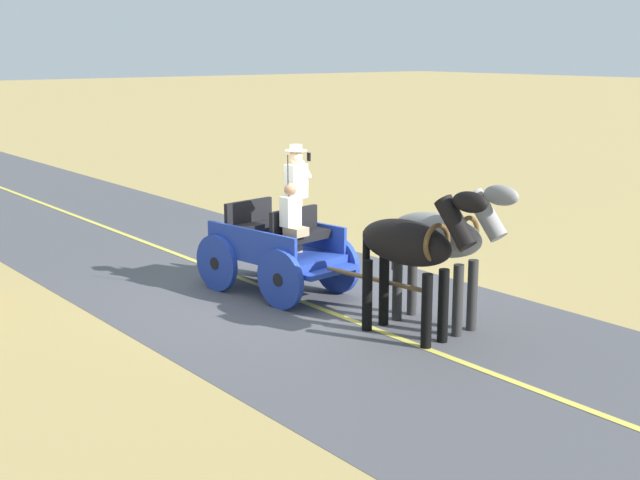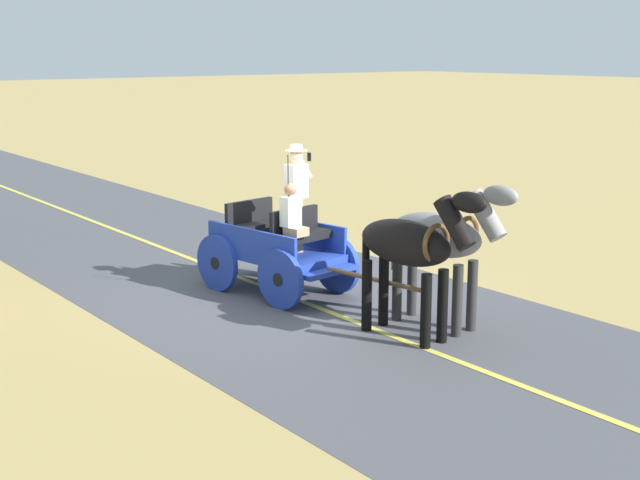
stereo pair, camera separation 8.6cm
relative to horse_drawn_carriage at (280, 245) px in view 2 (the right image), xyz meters
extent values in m
plane|color=tan|center=(0.05, 0.32, -0.82)|extent=(200.00, 200.00, 0.00)
cube|color=#4C4C51|center=(0.05, 0.32, -0.81)|extent=(5.95, 160.00, 0.01)
cube|color=#DBCC4C|center=(0.05, 0.32, -0.81)|extent=(0.12, 160.00, 0.00)
cube|color=#1E3899|center=(0.02, -0.08, -0.16)|extent=(1.52, 2.36, 0.12)
cube|color=#1E3899|center=(-0.55, -0.17, 0.12)|extent=(0.38, 2.08, 0.44)
cube|color=#1E3899|center=(0.58, 0.00, 0.12)|extent=(0.38, 2.08, 0.44)
cube|color=#1E3899|center=(-0.17, 1.12, -0.26)|extent=(1.10, 0.40, 0.08)
cube|color=#1E3899|center=(0.20, -1.27, -0.34)|extent=(0.74, 0.31, 0.06)
cube|color=black|center=(-0.08, 0.52, 0.22)|extent=(1.06, 0.51, 0.14)
cube|color=black|center=(-0.05, 0.34, 0.44)|extent=(1.02, 0.23, 0.44)
cube|color=black|center=(0.09, -0.57, 0.22)|extent=(1.06, 0.51, 0.14)
cube|color=black|center=(0.12, -0.75, 0.44)|extent=(1.02, 0.23, 0.44)
cylinder|color=#1E3899|center=(-0.74, 0.58, -0.34)|extent=(0.24, 0.96, 0.96)
cylinder|color=black|center=(-0.74, 0.58, -0.34)|extent=(0.15, 0.23, 0.21)
cylinder|color=#1E3899|center=(0.54, 0.78, -0.34)|extent=(0.24, 0.96, 0.96)
cylinder|color=black|center=(0.54, 0.78, -0.34)|extent=(0.15, 0.23, 0.21)
cylinder|color=#1E3899|center=(-0.51, -0.94, -0.34)|extent=(0.24, 0.96, 0.96)
cylinder|color=black|center=(-0.51, -0.94, -0.34)|extent=(0.15, 0.23, 0.21)
cylinder|color=#1E3899|center=(0.77, -0.75, -0.34)|extent=(0.24, 0.96, 0.96)
cylinder|color=black|center=(0.77, -0.75, -0.34)|extent=(0.15, 0.23, 0.21)
cylinder|color=brown|center=(-0.32, 2.09, -0.21)|extent=(0.37, 1.99, 0.07)
cylinder|color=black|center=(0.22, 0.56, 0.92)|extent=(0.02, 0.02, 1.30)
cylinder|color=#998466|center=(-0.18, 0.22, 0.35)|extent=(0.22, 0.22, 0.90)
cube|color=silver|center=(-0.18, 0.22, 1.08)|extent=(0.37, 0.27, 0.56)
sphere|color=beige|center=(-0.18, 0.22, 1.48)|extent=(0.22, 0.22, 0.22)
cylinder|color=beige|center=(-0.18, 0.22, 1.58)|extent=(0.36, 0.36, 0.01)
cylinder|color=beige|center=(-0.18, 0.22, 1.63)|extent=(0.20, 0.20, 0.10)
cylinder|color=silver|center=(-0.37, 0.23, 1.26)|extent=(0.27, 0.12, 0.32)
cube|color=black|center=(-0.43, 0.24, 1.46)|extent=(0.03, 0.07, 0.14)
cube|color=#998466|center=(0.15, 0.67, 0.36)|extent=(0.33, 0.36, 0.14)
cube|color=silver|center=(0.17, 0.55, 0.67)|extent=(0.33, 0.24, 0.48)
sphere|color=#9E7051|center=(0.17, 0.55, 1.02)|extent=(0.20, 0.20, 0.20)
ellipsoid|color=gray|center=(-0.79, 2.83, 0.55)|extent=(0.79, 1.63, 0.64)
cylinder|color=#272726|center=(-1.05, 3.34, -0.29)|extent=(0.15, 0.15, 1.05)
cylinder|color=#272726|center=(-0.69, 3.40, -0.29)|extent=(0.15, 0.15, 1.05)
cylinder|color=#272726|center=(-0.88, 2.26, -0.29)|extent=(0.15, 0.15, 1.05)
cylinder|color=#272726|center=(-0.52, 2.32, -0.29)|extent=(0.15, 0.15, 1.05)
cylinder|color=gray|center=(-0.91, 3.66, 0.95)|extent=(0.36, 0.68, 0.73)
ellipsoid|color=gray|center=(-0.95, 3.88, 1.26)|extent=(0.30, 0.57, 0.28)
cube|color=#272726|center=(-0.91, 3.64, 0.99)|extent=(0.14, 0.51, 0.56)
cylinder|color=#272726|center=(-0.67, 2.10, 0.25)|extent=(0.11, 0.11, 0.70)
torus|color=brown|center=(-0.87, 3.37, 0.63)|extent=(0.55, 0.15, 0.55)
ellipsoid|color=black|center=(-0.09, 2.94, 0.55)|extent=(0.74, 1.62, 0.64)
cylinder|color=black|center=(-0.34, 3.46, -0.29)|extent=(0.15, 0.15, 1.05)
cylinder|color=black|center=(0.03, 3.50, -0.29)|extent=(0.15, 0.15, 1.05)
cylinder|color=black|center=(-0.21, 2.37, -0.29)|extent=(0.15, 0.15, 1.05)
cylinder|color=black|center=(0.16, 2.42, -0.29)|extent=(0.15, 0.15, 1.05)
cylinder|color=black|center=(-0.19, 3.77, 0.95)|extent=(0.34, 0.67, 0.73)
ellipsoid|color=black|center=(-0.22, 3.99, 1.26)|extent=(0.28, 0.56, 0.28)
cube|color=black|center=(-0.19, 3.75, 0.99)|extent=(0.12, 0.51, 0.56)
cylinder|color=black|center=(0.00, 2.20, 0.25)|extent=(0.11, 0.11, 0.70)
torus|color=brown|center=(-0.16, 3.48, 0.63)|extent=(0.55, 0.14, 0.55)
camera|label=1|loc=(8.11, 11.59, 3.21)|focal=49.00mm
camera|label=2|loc=(8.05, 11.65, 3.21)|focal=49.00mm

